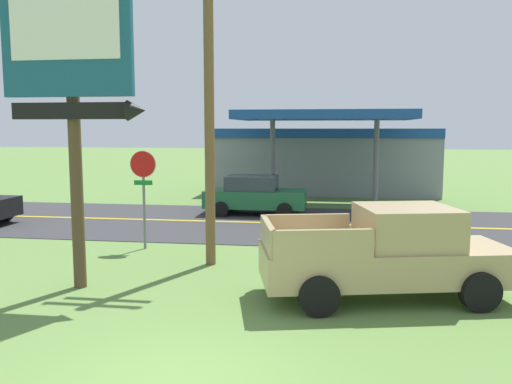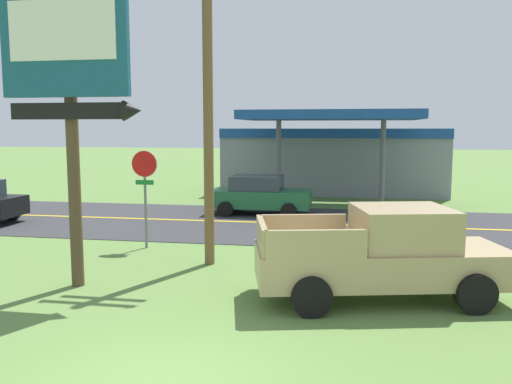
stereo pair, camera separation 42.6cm
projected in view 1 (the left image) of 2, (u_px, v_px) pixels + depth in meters
road_asphalt at (275, 223)px, 20.18m from camera, size 140.00×8.00×0.02m
road_centre_line at (275, 223)px, 20.18m from camera, size 126.00×0.20×0.01m
motel_sign at (72, 76)px, 11.39m from camera, size 3.18×0.54×6.85m
stop_sign at (143, 182)px, 15.71m from camera, size 0.80×0.08×2.95m
utility_pole at (209, 94)px, 13.59m from camera, size 2.11×0.26×8.33m
gas_station at (326, 158)px, 30.29m from camera, size 12.00×11.50×4.40m
pickup_tan_parked_on_lawn at (388, 254)px, 11.21m from camera, size 5.51×3.10×1.96m
car_green_near_lane at (255, 195)px, 22.21m from camera, size 4.20×2.00×1.64m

